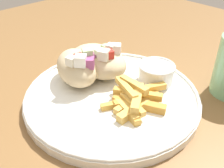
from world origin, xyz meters
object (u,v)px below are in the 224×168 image
plate (112,96)px  pita_sandwich_near (77,67)px  sauce_ramekin (156,72)px  fries_pile (135,100)px  pita_sandwich_far (98,61)px

plate → pita_sandwich_near: size_ratio=2.45×
pita_sandwich_near → sauce_ramekin: pita_sandwich_near is taller
fries_pile → sauce_ramekin: size_ratio=1.78×
pita_sandwich_near → plate: bearing=34.4°
plate → pita_sandwich_far: pita_sandwich_far is taller
plate → sauce_ramekin: 0.09m
pita_sandwich_near → sauce_ramekin: (0.10, 0.10, -0.01)m
sauce_ramekin → pita_sandwich_near: bearing=-134.0°
pita_sandwich_near → pita_sandwich_far: bearing=103.8°
plate → sauce_ramekin: sauce_ramekin is taller
pita_sandwich_near → fries_pile: pita_sandwich_near is taller
pita_sandwich_near → pita_sandwich_far: pita_sandwich_near is taller
fries_pile → pita_sandwich_near: bearing=-170.0°
pita_sandwich_near → fries_pile: size_ratio=1.03×
pita_sandwich_near → pita_sandwich_far: size_ratio=0.97×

